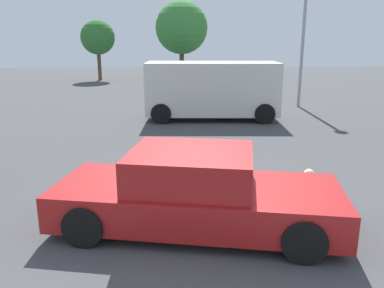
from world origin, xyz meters
The scene contains 7 objects.
ground_plane centered at (0.00, 0.00, 0.00)m, with size 80.00×80.00×0.00m, color #424244.
sedan_foreground centered at (-0.04, -0.13, 0.60)m, with size 4.86×2.59×1.32m.
dog centered at (2.23, 1.43, 0.25)m, with size 0.67×0.40×0.43m.
van_white centered at (1.07, 9.06, 1.19)m, with size 5.15×2.36×2.21m.
light_post_mid centered at (5.45, 11.85, 4.29)m, with size 0.44×0.44×6.31m.
tree_back_left centered at (0.18, 25.96, 3.99)m, with size 4.15×4.15×6.08m.
tree_back_center centered at (-6.27, 24.90, 3.23)m, with size 2.60×2.60×4.55m.
Camera 1 is at (-0.34, -6.01, 3.02)m, focal length 36.09 mm.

